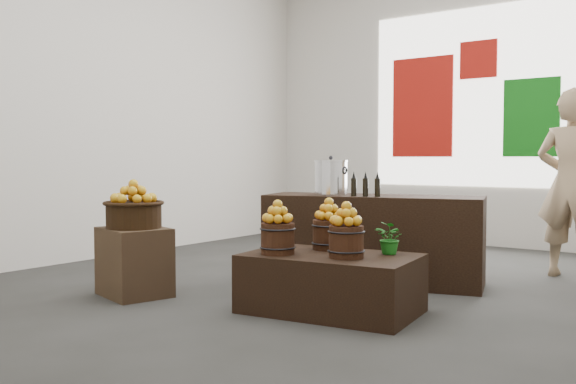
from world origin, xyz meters
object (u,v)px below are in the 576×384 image
Objects in this scene: counter at (373,239)px; wicker_basket at (134,215)px; crate at (134,262)px; display_table at (331,283)px; shopper at (572,184)px; stock_pot_left at (331,178)px.

wicker_basket is at bearing -144.86° from counter.
crate is at bearing -144.86° from counter.
crate is 1.75m from display_table.
crate is 0.31× the size of shopper.
stock_pot_left is at bearing 58.79° from crate.
crate is 0.29× the size of counter.
counter reaches higher than display_table.
wicker_basket is at bearing 50.25° from shopper.
stock_pot_left is at bearing 180.00° from counter.
wicker_basket is at bearing -171.47° from display_table.
crate is 2.20m from counter.
shopper reaches higher than stock_pot_left.
crate is 2.00m from stock_pot_left.
stock_pot_left reaches higher than wicker_basket.
display_table is 0.69× the size of shopper.
counter reaches higher than wicker_basket.
shopper reaches higher than crate.
display_table is (1.68, 0.49, -0.47)m from wicker_basket.
shopper reaches higher than display_table.
wicker_basket is 1.49× the size of stock_pot_left.
display_table is 1.52m from stock_pot_left.
shopper is at bearing 47.76° from crate.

